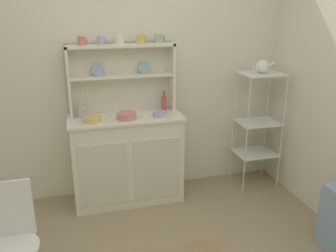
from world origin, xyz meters
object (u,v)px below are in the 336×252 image
(hutch_cabinet, at_px, (127,158))
(porcelain_teapot, at_px, (262,66))
(bowl_mixing_large, at_px, (92,119))
(jam_bottle, at_px, (164,103))
(utensil_jar, at_px, (82,112))
(wire_chair, at_px, (9,234))
(hutch_shelf_unit, at_px, (121,73))
(bakers_rack, at_px, (258,117))
(cup_terracotta_0, at_px, (82,41))

(hutch_cabinet, distance_m, porcelain_teapot, 1.62)
(hutch_cabinet, height_order, bowl_mixing_large, bowl_mixing_large)
(jam_bottle, relative_size, utensil_jar, 0.87)
(wire_chair, distance_m, bowl_mixing_large, 1.27)
(hutch_shelf_unit, height_order, utensil_jar, hutch_shelf_unit)
(wire_chair, distance_m, jam_bottle, 1.85)
(bakers_rack, relative_size, jam_bottle, 6.05)
(wire_chair, bearing_deg, utensil_jar, 45.32)
(cup_terracotta_0, xyz_separation_m, bowl_mixing_large, (0.03, -0.20, -0.67))
(bowl_mixing_large, height_order, porcelain_teapot, porcelain_teapot)
(bakers_rack, bearing_deg, hutch_cabinet, 178.95)
(wire_chair, height_order, jam_bottle, jam_bottle)
(hutch_shelf_unit, xyz_separation_m, bowl_mixing_large, (-0.31, -0.24, -0.36))
(utensil_jar, bearing_deg, porcelain_teapot, -3.31)
(bakers_rack, bearing_deg, bowl_mixing_large, -178.39)
(wire_chair, bearing_deg, jam_bottle, 21.40)
(hutch_cabinet, xyz_separation_m, bowl_mixing_large, (-0.31, -0.07, 0.45))
(utensil_jar, bearing_deg, hutch_shelf_unit, 12.17)
(wire_chair, bearing_deg, porcelain_teapot, 4.37)
(wire_chair, bearing_deg, cup_terracotta_0, 44.08)
(wire_chair, bearing_deg, bowl_mixing_large, 38.85)
(jam_bottle, height_order, utensil_jar, utensil_jar)
(utensil_jar, distance_m, porcelain_teapot, 1.82)
(bakers_rack, xyz_separation_m, jam_bottle, (-0.99, 0.11, 0.19))
(cup_terracotta_0, distance_m, porcelain_teapot, 1.76)
(hutch_shelf_unit, relative_size, wire_chair, 1.18)
(bowl_mixing_large, height_order, jam_bottle, jam_bottle)
(hutch_cabinet, distance_m, cup_terracotta_0, 1.18)
(hutch_shelf_unit, relative_size, bakers_rack, 0.82)
(cup_terracotta_0, relative_size, jam_bottle, 0.42)
(bakers_rack, distance_m, utensil_jar, 1.79)
(wire_chair, bearing_deg, bakers_rack, 4.36)
(bakers_rack, bearing_deg, utensil_jar, 176.69)
(bakers_rack, distance_m, cup_terracotta_0, 1.91)
(hutch_cabinet, xyz_separation_m, utensil_jar, (-0.40, 0.08, 0.49))
(cup_terracotta_0, distance_m, utensil_jar, 0.64)
(bakers_rack, height_order, cup_terracotta_0, cup_terracotta_0)
(jam_bottle, xyz_separation_m, utensil_jar, (-0.80, -0.01, -0.02))
(porcelain_teapot, bearing_deg, bowl_mixing_large, -178.39)
(cup_terracotta_0, height_order, jam_bottle, cup_terracotta_0)
(hutch_cabinet, distance_m, hutch_shelf_unit, 0.83)
(hutch_cabinet, height_order, cup_terracotta_0, cup_terracotta_0)
(porcelain_teapot, bearing_deg, wire_chair, -154.52)
(hutch_shelf_unit, relative_size, cup_terracotta_0, 11.75)
(hutch_cabinet, relative_size, hutch_shelf_unit, 1.07)
(hutch_cabinet, distance_m, bowl_mixing_large, 0.55)
(bakers_rack, distance_m, wire_chair, 2.57)
(hutch_shelf_unit, height_order, cup_terracotta_0, cup_terracotta_0)
(cup_terracotta_0, bearing_deg, bakers_rack, -4.88)
(cup_terracotta_0, xyz_separation_m, jam_bottle, (0.74, -0.04, -0.62))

